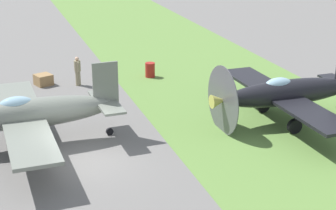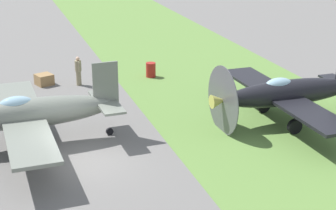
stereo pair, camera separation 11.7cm
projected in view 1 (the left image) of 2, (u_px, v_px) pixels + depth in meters
The scene contains 7 objects.
ground_plane at pixel (82, 162), 21.94m from camera, with size 160.00×160.00×0.00m, color #605E5B.
grass_verge at pixel (285, 133), 24.75m from camera, with size 120.00×11.00×0.01m, color #567A38.
airplane_lead at pixel (29, 114), 22.92m from camera, with size 10.16×8.06×3.63m.
airplane_wingman at pixel (286, 93), 25.71m from camera, with size 9.81×7.80×3.52m.
ground_crew_chief at pixel (78, 70), 31.31m from camera, with size 0.63×0.38×1.73m.
fuel_drum at pixel (150, 70), 33.07m from camera, with size 0.60×0.60×0.90m, color maroon.
supply_crate at pixel (43, 80), 31.58m from camera, with size 0.90×0.90×0.64m, color olive.
Camera 1 is at (-19.91, 2.97, 9.70)m, focal length 57.17 mm.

